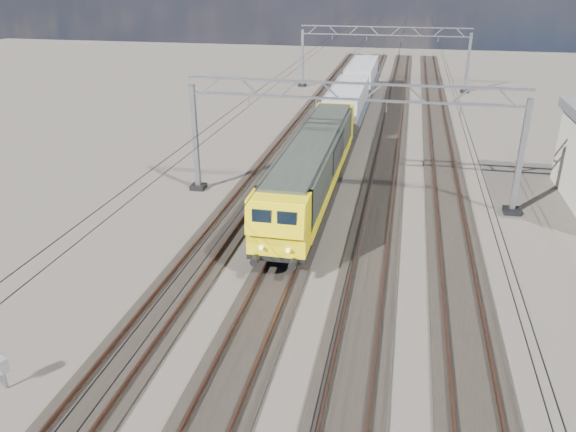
% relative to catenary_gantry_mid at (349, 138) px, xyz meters
% --- Properties ---
extents(ground, '(160.00, 160.00, 0.00)m').
position_rel_catenary_gantry_mid_xyz_m(ground, '(-0.00, -4.00, -3.91)').
color(ground, '#29241E').
rests_on(ground, ground).
extents(track_outer_west, '(2.60, 140.00, 0.30)m').
position_rel_catenary_gantry_mid_xyz_m(track_outer_west, '(-6.00, -4.00, -3.83)').
color(track_outer_west, black).
rests_on(track_outer_west, ground).
extents(track_loco, '(2.60, 140.00, 0.30)m').
position_rel_catenary_gantry_mid_xyz_m(track_loco, '(-2.00, -4.00, -3.83)').
color(track_loco, black).
rests_on(track_loco, ground).
extents(track_inner_east, '(2.60, 140.00, 0.30)m').
position_rel_catenary_gantry_mid_xyz_m(track_inner_east, '(2.00, -4.00, -3.83)').
color(track_inner_east, black).
rests_on(track_inner_east, ground).
extents(track_outer_east, '(2.60, 140.00, 0.30)m').
position_rel_catenary_gantry_mid_xyz_m(track_outer_east, '(6.00, -4.00, -3.83)').
color(track_outer_east, black).
rests_on(track_outer_east, ground).
extents(catenary_gantry_mid, '(19.90, 0.90, 7.11)m').
position_rel_catenary_gantry_mid_xyz_m(catenary_gantry_mid, '(0.00, 0.00, 0.00)').
color(catenary_gantry_mid, gray).
rests_on(catenary_gantry_mid, ground).
extents(catenary_gantry_far, '(19.90, 0.90, 7.11)m').
position_rel_catenary_gantry_mid_xyz_m(catenary_gantry_far, '(0.00, 36.00, 0.00)').
color(catenary_gantry_far, gray).
rests_on(catenary_gantry_far, ground).
extents(overhead_wires, '(12.03, 140.00, 0.53)m').
position_rel_catenary_gantry_mid_xyz_m(overhead_wires, '(-0.00, 4.00, 1.84)').
color(overhead_wires, black).
rests_on(overhead_wires, ground).
extents(locomotive, '(2.76, 21.10, 3.62)m').
position_rel_catenary_gantry_mid_xyz_m(locomotive, '(-2.00, -0.43, -1.58)').
color(locomotive, black).
rests_on(locomotive, ground).
extents(hopper_wagon_lead, '(3.38, 13.00, 3.25)m').
position_rel_catenary_gantry_mid_xyz_m(hopper_wagon_lead, '(-2.00, 17.27, -1.67)').
color(hopper_wagon_lead, black).
rests_on(hopper_wagon_lead, ground).
extents(hopper_wagon_mid, '(3.38, 13.00, 3.25)m').
position_rel_catenary_gantry_mid_xyz_m(hopper_wagon_mid, '(-2.00, 31.47, -1.67)').
color(hopper_wagon_mid, black).
rests_on(hopper_wagon_mid, ground).
extents(trackside_cabinet, '(0.48, 0.43, 1.19)m').
position_rel_catenary_gantry_mid_xyz_m(trackside_cabinet, '(-9.20, -19.11, -3.01)').
color(trackside_cabinet, gray).
rests_on(trackside_cabinet, ground).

